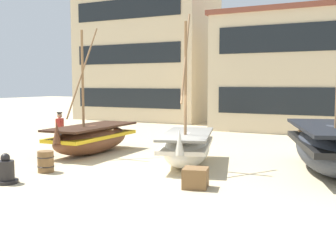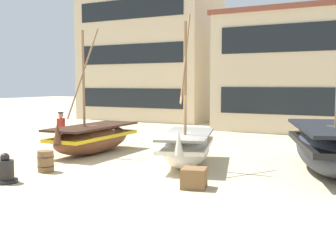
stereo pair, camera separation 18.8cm
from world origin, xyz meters
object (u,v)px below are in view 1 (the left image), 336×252
(fishing_boat_far_right, at_px, (92,138))
(harbor_building_annex, at_px, (146,56))
(capstan_winch, at_px, (6,172))
(cargo_crate, at_px, (195,178))
(fishing_boat_centre_large, at_px, (330,147))
(fisherman_by_hull, at_px, (60,132))
(fishing_boat_near_left, at_px, (187,147))
(harbor_building_main, at_px, (295,71))
(wooden_barrel, at_px, (46,162))

(fishing_boat_far_right, relative_size, harbor_building_annex, 0.47)
(capstan_winch, bearing_deg, cargo_crate, 21.45)
(fishing_boat_centre_large, distance_m, fishing_boat_far_right, 9.23)
(fishing_boat_centre_large, relative_size, fisherman_by_hull, 4.57)
(fishing_boat_near_left, distance_m, harbor_building_main, 13.76)
(fishing_boat_near_left, height_order, capstan_winch, fishing_boat_near_left)
(wooden_barrel, distance_m, harbor_building_annex, 21.29)
(capstan_winch, relative_size, harbor_building_main, 0.09)
(fishing_boat_centre_large, height_order, harbor_building_annex, harbor_building_annex)
(harbor_building_main, bearing_deg, wooden_barrel, -106.20)
(fisherman_by_hull, relative_size, capstan_winch, 1.90)
(fishing_boat_near_left, bearing_deg, wooden_barrel, -138.18)
(fishing_boat_centre_large, xyz_separation_m, fishing_boat_far_right, (-9.22, -0.50, -0.21))
(fishing_boat_near_left, xyz_separation_m, wooden_barrel, (-3.61, -3.23, -0.30))
(capstan_winch, xyz_separation_m, harbor_building_annex, (-7.46, 21.09, 4.74))
(wooden_barrel, bearing_deg, fisherman_by_hull, 125.28)
(fisherman_by_hull, height_order, harbor_building_annex, harbor_building_annex)
(cargo_crate, bearing_deg, capstan_winch, -158.55)
(wooden_barrel, bearing_deg, harbor_building_main, 73.80)
(cargo_crate, distance_m, harbor_building_main, 16.61)
(fishing_boat_centre_large, height_order, capstan_winch, fishing_boat_centre_large)
(cargo_crate, xyz_separation_m, harbor_building_main, (-0.37, 16.27, 3.36))
(fishing_boat_centre_large, bearing_deg, cargo_crate, -128.57)
(wooden_barrel, bearing_deg, cargo_crate, 3.65)
(fishing_boat_centre_large, distance_m, wooden_barrel, 9.29)
(cargo_crate, height_order, harbor_building_main, harbor_building_main)
(harbor_building_annex, bearing_deg, cargo_crate, -56.56)
(fishing_boat_centre_large, height_order, fisherman_by_hull, fishing_boat_centre_large)
(harbor_building_main, xyz_separation_m, harbor_building_annex, (-12.22, 2.80, 1.44))
(fishing_boat_near_left, xyz_separation_m, cargo_crate, (1.59, -2.89, -0.36))
(fishing_boat_near_left, height_order, fishing_boat_centre_large, fishing_boat_centre_large)
(fishing_boat_far_right, distance_m, fisherman_by_hull, 1.54)
(harbor_building_main, bearing_deg, cargo_crate, -88.70)
(capstan_winch, bearing_deg, fisherman_by_hull, 115.97)
(fishing_boat_far_right, height_order, fisherman_by_hull, fishing_boat_far_right)
(fishing_boat_near_left, bearing_deg, fisherman_by_hull, 177.68)
(cargo_crate, bearing_deg, fishing_boat_near_left, 118.74)
(fishing_boat_far_right, height_order, capstan_winch, fishing_boat_far_right)
(capstan_winch, bearing_deg, fishing_boat_centre_large, 35.59)
(fishing_boat_centre_large, xyz_separation_m, wooden_barrel, (-8.27, -4.19, -0.50))
(fishing_boat_far_right, height_order, harbor_building_annex, harbor_building_annex)
(fishing_boat_centre_large, relative_size, fishing_boat_far_right, 1.49)
(capstan_winch, bearing_deg, wooden_barrel, 91.91)
(fishing_boat_near_left, height_order, harbor_building_main, harbor_building_main)
(harbor_building_annex, bearing_deg, fishing_boat_centre_large, -44.14)
(fishing_boat_far_right, xyz_separation_m, wooden_barrel, (0.95, -3.69, -0.30))
(wooden_barrel, bearing_deg, fishing_boat_centre_large, 26.88)
(harbor_building_annex, bearing_deg, wooden_barrel, -69.12)
(fishing_boat_far_right, bearing_deg, wooden_barrel, -75.64)
(fishing_boat_near_left, xyz_separation_m, fishing_boat_far_right, (-4.55, 0.47, 0.00))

